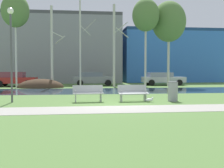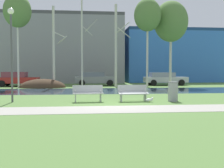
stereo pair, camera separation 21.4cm
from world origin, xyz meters
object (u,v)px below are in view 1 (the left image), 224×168
object	(u,v)px
parked_van_nearest_red	(15,79)
parked_hatch_third_silver	(162,78)
bench_left	(88,93)
streetlamp	(11,39)
trash_bin	(173,91)
seagull	(150,100)
bench_right	(133,92)
parked_sedan_second_grey	(93,78)

from	to	relation	value
parked_van_nearest_red	parked_hatch_third_silver	xyz separation A→B (m)	(15.47, 0.34, -0.03)
bench_left	streetlamp	xyz separation A→B (m)	(-3.91, 0.26, 2.80)
trash_bin	streetlamp	bearing A→B (deg)	176.66
bench_left	parked_van_nearest_red	xyz separation A→B (m)	(-6.89, 14.44, 0.30)
bench_left	seagull	world-z (taller)	bench_left
bench_right	trash_bin	bearing A→B (deg)	-6.14
trash_bin	parked_hatch_third_silver	world-z (taller)	parked_hatch_third_silver
parked_hatch_third_silver	parked_van_nearest_red	bearing A→B (deg)	-178.75
parked_hatch_third_silver	bench_left	bearing A→B (deg)	-120.16
parked_van_nearest_red	parked_sedan_second_grey	size ratio (longest dim) A/B	0.92
parked_sedan_second_grey	parked_hatch_third_silver	distance (m)	7.53
bench_left	bench_right	world-z (taller)	same
trash_bin	parked_sedan_second_grey	bearing A→B (deg)	102.72
bench_left	parked_van_nearest_red	world-z (taller)	parked_van_nearest_red
streetlamp	parked_hatch_third_silver	bearing A→B (deg)	49.27
parked_hatch_third_silver	streetlamp	bearing A→B (deg)	-130.73
bench_right	parked_sedan_second_grey	distance (m)	15.14
bench_left	bench_right	distance (m)	2.39
parked_van_nearest_red	parked_hatch_third_silver	size ratio (longest dim) A/B	0.89
bench_left	parked_hatch_third_silver	xyz separation A→B (m)	(8.58, 14.78, 0.27)
bench_right	parked_sedan_second_grey	bearing A→B (deg)	95.05
bench_right	parked_sedan_second_grey	world-z (taller)	parked_sedan_second_grey
bench_left	bench_right	xyz separation A→B (m)	(2.39, 0.00, 0.00)
parked_van_nearest_red	parked_sedan_second_grey	bearing A→B (deg)	4.61
bench_left	seagull	size ratio (longest dim) A/B	3.66
seagull	parked_sedan_second_grey	size ratio (longest dim) A/B	0.10
bench_right	trash_bin	distance (m)	2.14
bench_right	parked_van_nearest_red	bearing A→B (deg)	122.72
seagull	parked_sedan_second_grey	xyz separation A→B (m)	(-2.12, 15.60, 0.63)
parked_sedan_second_grey	bench_left	bearing A→B (deg)	-94.01
seagull	parked_hatch_third_silver	world-z (taller)	parked_hatch_third_silver
parked_van_nearest_red	parked_sedan_second_grey	distance (m)	7.97
bench_left	parked_sedan_second_grey	distance (m)	15.12
parked_van_nearest_red	bench_left	bearing A→B (deg)	-64.49
trash_bin	parked_sedan_second_grey	xyz separation A→B (m)	(-3.45, 15.31, 0.22)
bench_right	streetlamp	world-z (taller)	streetlamp
streetlamp	parked_sedan_second_grey	xyz separation A→B (m)	(4.97, 14.81, -2.51)
seagull	parked_van_nearest_red	world-z (taller)	parked_van_nearest_red
bench_right	seagull	size ratio (longest dim) A/B	3.66
parked_van_nearest_red	streetlamp	bearing A→B (deg)	-78.14
seagull	bench_left	bearing A→B (deg)	170.60
bench_left	seagull	bearing A→B (deg)	-9.40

